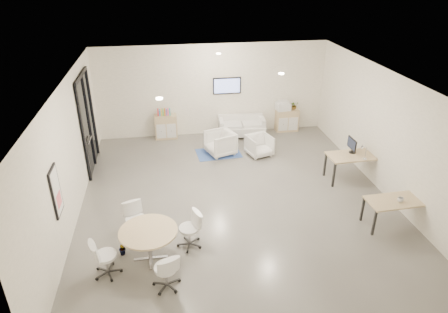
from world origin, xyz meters
The scene contains 21 objects.
room_shell centered at (0.00, 0.00, 1.60)m, with size 9.60×10.60×4.80m.
glass_door centered at (-3.95, 2.51, 1.50)m, with size 0.09×1.90×2.85m.
artwork centered at (-3.97, -1.60, 1.55)m, with size 0.05×0.54×1.04m.
wall_tv centered at (0.50, 4.46, 1.75)m, with size 0.98×0.06×0.58m.
ceiling_spots centered at (-0.20, 0.83, 3.18)m, with size 3.14×4.14×0.03m.
sideboard_left centered at (-1.69, 4.28, 0.43)m, with size 0.76×0.40×0.86m.
sideboard_right centered at (2.70, 4.28, 0.40)m, with size 0.81×0.39×0.81m.
books centered at (-1.73, 4.28, 0.97)m, with size 0.45×0.14×0.22m.
printer centered at (2.52, 4.28, 0.97)m, with size 0.52×0.45×0.34m.
loveseat centered at (0.97, 4.09, 0.33)m, with size 1.66×0.91×0.60m.
blue_rug centered at (-0.06, 2.75, 0.01)m, with size 1.41×0.94×0.01m, color #32529A.
armchair_left centered at (0.00, 2.71, 0.42)m, with size 0.82×0.77×0.85m, color silver.
armchair_right centered at (1.22, 2.42, 0.37)m, with size 0.72×0.68×0.74m, color silver.
desk_rear centered at (3.48, 0.47, 0.70)m, with size 1.52×0.81×0.78m.
desk_front centered at (3.45, -1.77, 0.63)m, with size 1.37×0.73×0.70m.
monitor centered at (3.44, 0.62, 1.02)m, with size 0.20×0.50×0.44m.
round_table centered at (-2.22, -2.09, 0.65)m, with size 1.21×1.21×0.74m.
meeting_chairs centered at (-2.22, -2.09, 0.41)m, with size 2.45×2.45×0.82m.
plant_cabinet centered at (2.94, 4.28, 0.93)m, with size 0.28×0.31×0.24m, color #3F7F3F.
plant_floor centered at (-2.80, -1.86, 0.07)m, with size 0.18×0.32×0.14m, color #3F7F3F.
cup centered at (3.51, -1.85, 0.77)m, with size 0.14×0.11×0.14m, color white.
Camera 1 is at (-1.72, -8.87, 5.73)m, focal length 32.00 mm.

